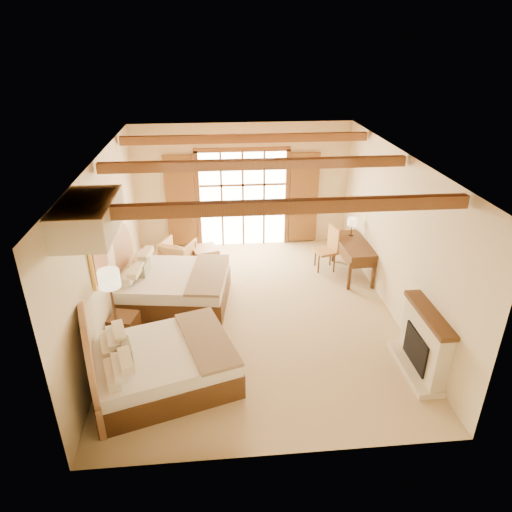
{
  "coord_description": "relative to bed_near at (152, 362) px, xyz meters",
  "views": [
    {
      "loc": [
        -0.72,
        -7.82,
        5.13
      ],
      "look_at": [
        0.04,
        0.2,
        1.2
      ],
      "focal_mm": 32.0,
      "sensor_mm": 36.0,
      "label": 1
    }
  ],
  "objects": [
    {
      "name": "wall_right",
      "position": [
        4.58,
        1.93,
        1.16
      ],
      "size": [
        0.0,
        7.0,
        7.0
      ],
      "primitive_type": "plane",
      "rotation": [
        1.57,
        0.0,
        -1.57
      ],
      "color": "beige",
      "rests_on": "ground"
    },
    {
      "name": "french_doors",
      "position": [
        1.83,
        5.37,
        0.81
      ],
      "size": [
        3.95,
        0.08,
        2.6
      ],
      "color": "white",
      "rests_on": "ground"
    },
    {
      "name": "bed_near",
      "position": [
        0.0,
        0.0,
        0.0
      ],
      "size": [
        2.66,
        2.23,
        1.45
      ],
      "rotation": [
        0.0,
        0.0,
        0.3
      ],
      "color": "#4A3115",
      "rests_on": "floor"
    },
    {
      "name": "painting",
      "position": [
        -0.88,
        1.18,
        1.31
      ],
      "size": [
        0.06,
        0.95,
        0.75
      ],
      "color": "gold",
      "rests_on": "wall_left"
    },
    {
      "name": "wall_back",
      "position": [
        1.83,
        5.43,
        1.16
      ],
      "size": [
        5.5,
        0.0,
        5.5
      ],
      "primitive_type": "plane",
      "rotation": [
        1.57,
        0.0,
        0.0
      ],
      "color": "beige",
      "rests_on": "ground"
    },
    {
      "name": "fireplace",
      "position": [
        4.42,
        -0.07,
        0.07
      ],
      "size": [
        0.46,
        1.4,
        1.16
      ],
      "color": "beige",
      "rests_on": "ground"
    },
    {
      "name": "floor",
      "position": [
        1.83,
        1.93,
        -0.44
      ],
      "size": [
        7.0,
        7.0,
        0.0
      ],
      "primitive_type": "plane",
      "color": "tan",
      "rests_on": "ground"
    },
    {
      "name": "armchair",
      "position": [
        0.15,
        4.21,
        -0.1
      ],
      "size": [
        0.95,
        0.96,
        0.67
      ],
      "primitive_type": "imported",
      "rotation": [
        0.0,
        0.0,
        -3.55
      ],
      "color": "tan",
      "rests_on": "floor"
    },
    {
      "name": "floor_lamp",
      "position": [
        -0.67,
        0.83,
        0.98
      ],
      "size": [
        0.35,
        0.35,
        1.67
      ],
      "color": "#3D2718",
      "rests_on": "floor"
    },
    {
      "name": "wall_left",
      "position": [
        -0.92,
        1.93,
        1.16
      ],
      "size": [
        0.0,
        7.0,
        7.0
      ],
      "primitive_type": "plane",
      "rotation": [
        1.57,
        0.0,
        1.57
      ],
      "color": "beige",
      "rests_on": "ground"
    },
    {
      "name": "nightstand",
      "position": [
        -0.64,
        1.2,
        -0.16
      ],
      "size": [
        0.56,
        0.56,
        0.55
      ],
      "primitive_type": "cube",
      "rotation": [
        0.0,
        0.0,
        -0.25
      ],
      "color": "#4A3115",
      "rests_on": "floor"
    },
    {
      "name": "ceiling_beams",
      "position": [
        1.83,
        1.93,
        2.64
      ],
      "size": [
        5.39,
        4.6,
        0.18
      ],
      "primitive_type": null,
      "color": "brown",
      "rests_on": "ceiling"
    },
    {
      "name": "desk_lamp",
      "position": [
        4.29,
        3.82,
        0.7
      ],
      "size": [
        0.22,
        0.22,
        0.43
      ],
      "color": "#3D2718",
      "rests_on": "desk"
    },
    {
      "name": "canopy_valance",
      "position": [
        -0.57,
        -0.07,
        2.51
      ],
      "size": [
        0.7,
        1.4,
        0.45
      ],
      "primitive_type": "cube",
      "color": "beige",
      "rests_on": "ceiling"
    },
    {
      "name": "bed_far",
      "position": [
        -0.04,
        2.5,
        0.02
      ],
      "size": [
        2.52,
        2.04,
        1.51
      ],
      "rotation": [
        0.0,
        0.0,
        -0.14
      ],
      "color": "#4A3115",
      "rests_on": "floor"
    },
    {
      "name": "ottoman",
      "position": [
        0.81,
        4.28,
        -0.23
      ],
      "size": [
        0.72,
        0.72,
        0.42
      ],
      "primitive_type": "cube",
      "rotation": [
        0.0,
        0.0,
        0.29
      ],
      "color": "#B2704E",
      "rests_on": "floor"
    },
    {
      "name": "desk",
      "position": [
        4.25,
        3.4,
        -0.0
      ],
      "size": [
        0.73,
        1.54,
        0.82
      ],
      "rotation": [
        0.0,
        0.0,
        0.06
      ],
      "color": "#4A3115",
      "rests_on": "floor"
    },
    {
      "name": "ceiling",
      "position": [
        1.83,
        1.93,
        2.76
      ],
      "size": [
        7.0,
        7.0,
        0.0
      ],
      "primitive_type": "plane",
      "rotation": [
        3.14,
        0.0,
        0.0
      ],
      "color": "#B37133",
      "rests_on": "ground"
    },
    {
      "name": "desk_chair",
      "position": [
        3.7,
        3.71,
        -0.11
      ],
      "size": [
        0.59,
        0.58,
        1.07
      ],
      "rotation": [
        0.0,
        0.0,
        0.29
      ],
      "color": "#B4883E",
      "rests_on": "floor"
    }
  ]
}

